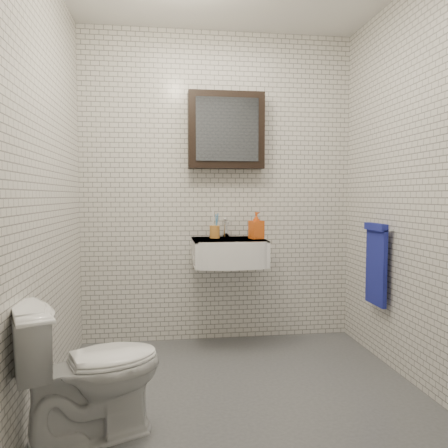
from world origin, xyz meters
name	(u,v)px	position (x,y,z in m)	size (l,w,h in m)	color
ground	(239,390)	(0.00, 0.00, 0.01)	(2.20, 2.00, 0.01)	#494C50
room_shell	(240,147)	(0.00, 0.00, 1.47)	(2.22, 2.02, 2.51)	silver
washbasin	(229,252)	(0.05, 0.73, 0.76)	(0.55, 0.50, 0.20)	white
faucet	(226,229)	(0.05, 0.93, 0.92)	(0.06, 0.20, 0.15)	silver
mirror_cabinet	(226,131)	(0.05, 0.93, 1.70)	(0.60, 0.15, 0.60)	black
towel_rail	(376,261)	(1.04, 0.35, 0.72)	(0.09, 0.30, 0.58)	silver
toothbrush_cup	(215,231)	(-0.05, 0.86, 0.91)	(0.09, 0.09, 0.22)	#BF7B2F
soap_bottle	(256,225)	(0.27, 0.77, 0.95)	(0.09, 0.10, 0.21)	orange
toilet	(90,369)	(-0.80, -0.41, 0.35)	(0.39, 0.68, 0.69)	white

